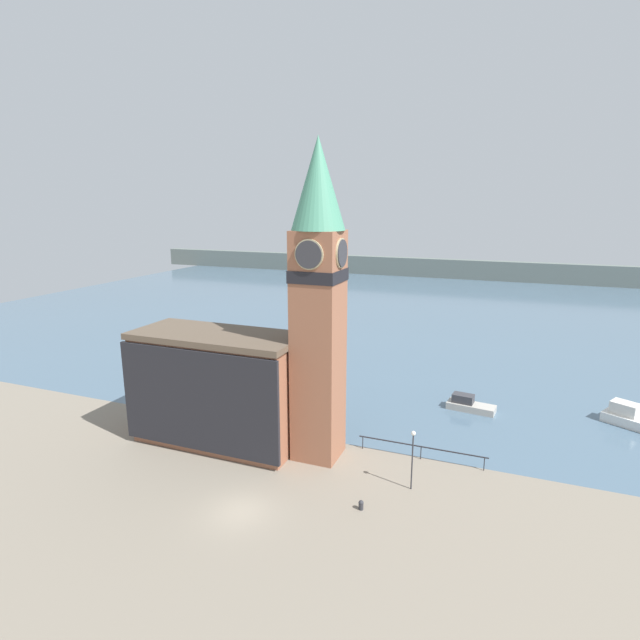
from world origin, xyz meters
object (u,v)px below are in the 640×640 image
Objects in this scene: clock_tower at (318,296)px; mooring_bollard_near at (361,505)px; boat_far at (631,418)px; lamp_post at (413,449)px; pier_building at (218,388)px; boat_near at (469,405)px.

clock_tower is 14.72m from mooring_bollard_near.
boat_far is 1.22× the size of lamp_post.
clock_tower is at bearing -118.85° from boat_far.
clock_tower is 1.73× the size of pier_building.
boat_near is 1.06× the size of lamp_post.
clock_tower reaches higher than mooring_bollard_near.
clock_tower is at bearing 5.10° from pier_building.
pier_building is at bearing 160.09° from mooring_bollard_near.
pier_building is at bearing -125.03° from boat_far.
clock_tower is 30.97m from boat_far.
mooring_bollard_near is at bearing -103.00° from boat_far.
pier_building reaches higher than boat_near.
boat_near is 0.87× the size of boat_far.
lamp_post is (16.44, -1.44, -1.67)m from pier_building.
pier_building is at bearing 174.99° from lamp_post.
mooring_bollard_near is (5.27, -5.79, -12.46)m from clock_tower.
pier_building is 36.65m from boat_far.
pier_building is 15.38m from mooring_bollard_near.
pier_building is 2.99× the size of boat_near.
boat_near is (18.90, 14.22, -4.15)m from pier_building.
boat_far is at bearing 32.08° from clock_tower.
boat_near is at bearing 52.61° from clock_tower.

